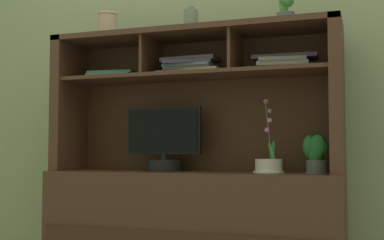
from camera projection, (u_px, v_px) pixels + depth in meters
The scene contains 11 objects.
back_wall at pixel (206, 25), 3.04m from camera, with size 6.00×0.02×2.80m, color gray.
media_console at pixel (192, 198), 2.75m from camera, with size 1.58×0.47×1.31m.
tv_monitor at pixel (164, 144), 2.81m from camera, with size 0.43×0.19×0.35m.
potted_orchid at pixel (269, 164), 2.63m from camera, with size 0.16×0.16×0.38m.
potted_fern at pixel (316, 153), 2.54m from camera, with size 0.13×0.12×0.19m.
magazine_stack_left at pixel (284, 63), 2.64m from camera, with size 0.33×0.22×0.07m.
magazine_stack_centre at pixel (113, 75), 2.95m from camera, with size 0.28×0.20×0.04m.
magazine_stack_right at pixel (191, 66), 2.77m from camera, with size 0.39×0.24×0.08m.
diffuser_bottle at pixel (191, 20), 2.79m from camera, with size 0.08×0.08×0.27m.
potted_succulent at pixel (286, 5), 2.62m from camera, with size 0.11×0.11×0.17m.
ceramic_vase at pixel (108, 25), 2.96m from camera, with size 0.12×0.12×0.14m.
Camera 1 is at (0.90, -2.62, 0.66)m, focal length 47.93 mm.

